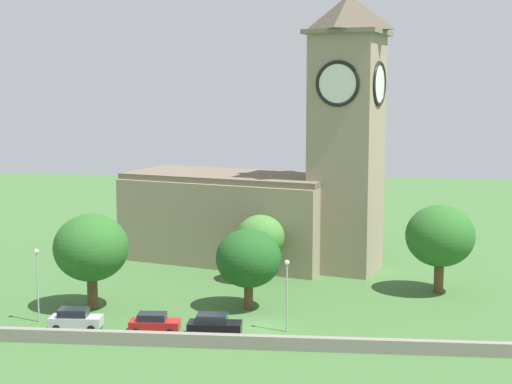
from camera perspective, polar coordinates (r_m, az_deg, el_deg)
ground_plane at (r=82.33m, az=1.17°, el=-6.93°), size 200.00×200.00×0.00m
church at (r=90.59m, az=0.95°, el=0.17°), size 33.06×19.70×31.30m
quay_barrier at (r=62.44m, az=-0.24°, el=-11.24°), size 50.49×0.70×1.13m
car_silver at (r=68.73m, az=-13.46°, el=-9.31°), size 4.55×2.22×1.92m
car_red at (r=66.83m, az=-7.70°, el=-9.75°), size 4.36×2.15×1.72m
car_black at (r=65.43m, az=-3.18°, el=-9.98°), size 4.60×2.25×1.92m
streetlamp_west_end at (r=70.95m, az=-16.18°, el=-5.89°), size 0.44×0.44×6.73m
streetlamp_west_mid at (r=65.55m, az=2.34°, el=-6.90°), size 0.44×0.44×6.37m
tree_churchyard at (r=71.98m, az=-0.57°, el=-5.03°), size 6.23×6.23×7.79m
tree_riverside_west at (r=73.59m, az=-12.33°, el=-4.15°), size 7.12×7.12×9.17m
tree_by_tower at (r=82.12m, az=0.34°, el=-3.40°), size 5.25×5.25×7.39m
tree_riverside_east at (r=79.73m, az=13.72°, el=-3.26°), size 7.04×7.04×9.16m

